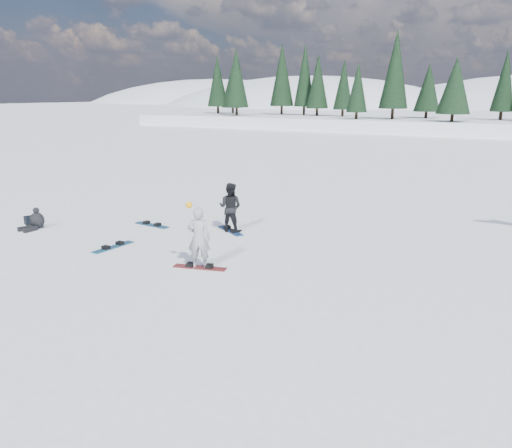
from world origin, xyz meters
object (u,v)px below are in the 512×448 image
Objects in this scene: snowboarder_woman at (199,238)px; snowboarder_man at (230,207)px; snowboard_loose_c at (152,225)px; seated_rider at (36,221)px; gear_bag at (30,221)px; snowboard_loose_a at (113,247)px.

snowboarder_woman is 1.09× the size of snowboarder_man.
snowboarder_woman is 1.25× the size of snowboard_loose_c.
snowboarder_woman is at bearing 7.51° from seated_rider.
gear_bag is 4.52m from snowboard_loose_c.
snowboarder_man is 1.14× the size of snowboard_loose_c.
seated_rider is at bearing 17.51° from snowboarder_man.
snowboarder_woman is 1.98× the size of seated_rider.
snowboarder_man reaches higher than seated_rider.
snowboard_loose_c is 1.00× the size of snowboard_loose_a.
gear_bag reaches higher than snowboard_loose_c.
gear_bag reaches higher than snowboard_loose_a.
seated_rider is at bearing 89.76° from snowboard_loose_a.
snowboarder_woman is 4.17× the size of gear_bag.
seated_rider is 0.63× the size of snowboard_loose_c.
gear_bag is 4.77m from snowboard_loose_a.
seated_rider is 4.06m from snowboard_loose_c.
snowboard_loose_a is at bearing -7.00° from gear_bag.
snowboard_loose_a is (4.73, -0.58, -0.14)m from gear_bag.
gear_bag is at bearing 172.16° from seated_rider.
seated_rider is 0.76m from gear_bag.
seated_rider is at bearing -140.72° from snowboard_loose_c.
snowboarder_man is 4.16m from snowboard_loose_a.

